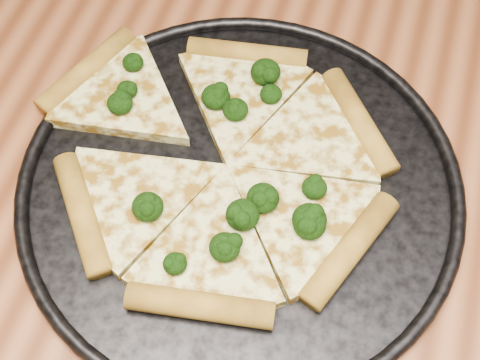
# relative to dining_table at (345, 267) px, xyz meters

# --- Properties ---
(dining_table) EXTENTS (1.20, 0.90, 0.75)m
(dining_table) POSITION_rel_dining_table_xyz_m (0.00, 0.00, 0.00)
(dining_table) COLOR brown
(dining_table) RESTS_ON ground
(pizza_pan) EXTENTS (0.41, 0.41, 0.02)m
(pizza_pan) POSITION_rel_dining_table_xyz_m (-0.11, 0.01, 0.10)
(pizza_pan) COLOR black
(pizza_pan) RESTS_ON dining_table
(pizza) EXTENTS (0.37, 0.31, 0.02)m
(pizza) POSITION_rel_dining_table_xyz_m (-0.14, 0.02, 0.11)
(pizza) COLOR #DDDA87
(pizza) RESTS_ON pizza_pan
(broccoli_florets) EXTENTS (0.24, 0.24, 0.02)m
(broccoli_florets) POSITION_rel_dining_table_xyz_m (-0.12, 0.02, 0.12)
(broccoli_florets) COLOR black
(broccoli_florets) RESTS_ON pizza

